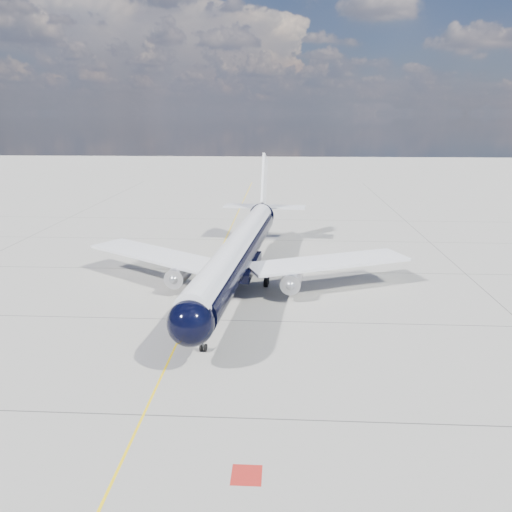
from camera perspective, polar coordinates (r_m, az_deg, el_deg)
The scene contains 4 objects.
ground at distance 64.79m, azimuth -4.54°, elevation -0.26°, with size 320.00×320.00×0.00m, color gray.
taxiway_centerline at distance 60.06m, azimuth -5.16°, elevation -1.59°, with size 0.16×160.00×0.01m, color yellow.
red_marking at distance 28.23m, azimuth -1.08°, elevation -23.75°, with size 1.60×1.60×0.01m, color maroon.
main_airliner at distance 53.62m, azimuth -1.85°, elevation 0.74°, with size 36.33×44.41×12.82m.
Camera 1 is at (8.46, -31.66, 18.03)m, focal length 35.00 mm.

